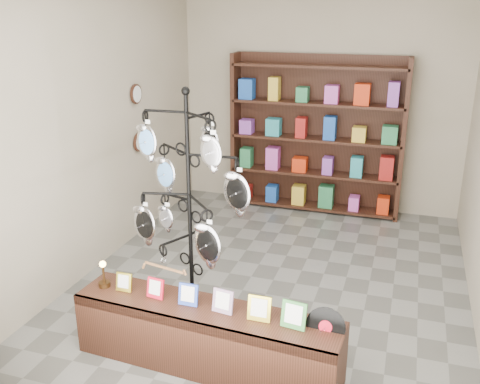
# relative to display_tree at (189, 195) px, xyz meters

# --- Properties ---
(ground) EXTENTS (5.00, 5.00, 0.00)m
(ground) POSITION_rel_display_tree_xyz_m (0.51, 1.02, -1.27)
(ground) COLOR slate
(ground) RESTS_ON ground
(room_envelope) EXTENTS (5.00, 5.00, 5.00)m
(room_envelope) POSITION_rel_display_tree_xyz_m (0.51, 1.02, 0.58)
(room_envelope) COLOR #B0A18D
(room_envelope) RESTS_ON ground
(display_tree) EXTENTS (1.17, 1.14, 2.20)m
(display_tree) POSITION_rel_display_tree_xyz_m (0.00, 0.00, 0.00)
(display_tree) COLOR black
(display_tree) RESTS_ON ground
(front_shelf) EXTENTS (2.24, 0.59, 0.78)m
(front_shelf) POSITION_rel_display_tree_xyz_m (0.36, -0.56, -1.00)
(front_shelf) COLOR black
(front_shelf) RESTS_ON ground
(back_shelving) EXTENTS (2.42, 0.36, 2.20)m
(back_shelving) POSITION_rel_display_tree_xyz_m (0.51, 3.32, -0.24)
(back_shelving) COLOR black
(back_shelving) RESTS_ON ground
(wall_clocks) EXTENTS (0.03, 0.24, 0.84)m
(wall_clocks) POSITION_rel_display_tree_xyz_m (-1.46, 1.82, 0.23)
(wall_clocks) COLOR black
(wall_clocks) RESTS_ON ground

